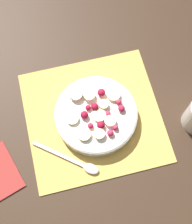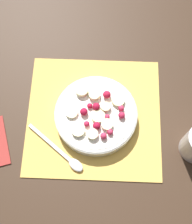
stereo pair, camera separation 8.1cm
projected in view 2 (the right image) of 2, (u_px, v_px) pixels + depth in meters
The scene contains 4 objects.
ground_plane at pixel (94, 116), 0.85m from camera, with size 3.00×3.00×0.00m, color #382619.
placemat at pixel (94, 116), 0.85m from camera, with size 0.36×0.35×0.01m.
fruit_bowl at pixel (96, 115), 0.83m from camera, with size 0.22×0.22×0.05m.
spoon at pixel (66, 156), 0.81m from camera, with size 0.16×0.13×0.01m.
Camera 2 is at (0.02, -0.29, 0.80)m, focal length 50.00 mm.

